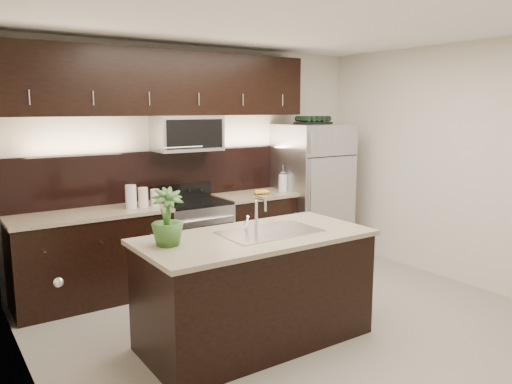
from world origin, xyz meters
TOP-DOWN VIEW (x-y plane):
  - ground at (0.00, 0.00)m, footprint 4.50×4.50m
  - room_walls at (-0.11, -0.04)m, footprint 4.52×4.02m
  - counter_run at (-0.46, 1.69)m, footprint 3.51×0.65m
  - upper_fixtures at (-0.43, 1.84)m, footprint 3.49×0.40m
  - island at (-0.53, -0.01)m, footprint 1.96×0.96m
  - sink_faucet at (-0.38, -0.00)m, footprint 0.84×0.50m
  - refrigerator at (1.47, 1.63)m, footprint 0.86×0.77m
  - wine_rack at (1.47, 1.63)m, footprint 0.44×0.27m
  - plant at (-1.27, 0.09)m, footprint 0.28×0.28m
  - canisters at (-0.89, 1.64)m, footprint 0.37×0.11m
  - french_press at (1.00, 1.64)m, footprint 0.11×0.11m
  - bananas at (0.58, 1.61)m, footprint 0.22×0.19m

SIDE VIEW (x-z plane):
  - ground at x=0.00m, z-range 0.00..0.00m
  - counter_run at x=-0.46m, z-range 0.00..0.94m
  - island at x=-0.53m, z-range 0.00..0.94m
  - refrigerator at x=1.47m, z-range 0.00..1.78m
  - sink_faucet at x=-0.38m, z-range 0.81..1.10m
  - bananas at x=0.58m, z-range 0.94..1.00m
  - canisters at x=-0.89m, z-range 0.93..1.17m
  - french_press at x=1.00m, z-range 0.90..1.23m
  - plant at x=-1.27m, z-range 0.94..1.38m
  - room_walls at x=-0.11m, z-range 0.34..3.05m
  - wine_rack at x=1.47m, z-range 1.77..1.88m
  - upper_fixtures at x=-0.43m, z-range 1.31..2.97m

